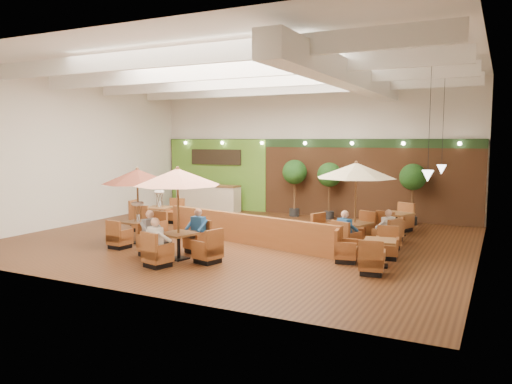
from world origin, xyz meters
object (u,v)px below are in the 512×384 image
Objects in this scene: table_2 at (356,188)px; topiary_1 at (329,177)px; diner_1 at (197,226)px; diner_4 at (387,225)px; service_counter at (208,198)px; table_3 at (154,214)px; topiary_2 at (413,179)px; table_4 at (370,253)px; diner_0 at (157,237)px; table_5 at (396,225)px; booth_divider at (247,229)px; diner_3 at (346,227)px; table_1 at (178,196)px; topiary_0 at (295,174)px; table_0 at (137,186)px; diner_2 at (151,229)px.

topiary_1 is at bearing 137.44° from table_2.
diner_4 is at bearing -145.37° from diner_1.
service_counter is 4.39m from table_3.
table_3 is 9.71m from topiary_2.
table_3 is 1.09× the size of table_4.
table_4 is 2.98× the size of diner_0.
diner_1 is at bearing -109.69° from table_5.
diner_0 is (3.79, -4.74, 0.31)m from table_3.
booth_divider is at bearing 135.16° from diner_4.
topiary_2 reaches higher than table_3.
diner_3 is (3.09, 0.08, 0.29)m from booth_divider.
diner_3 is at bearing 49.06° from table_1.
table_2 is at bearing -14.43° from table_3.
table_4 is at bearing 33.37° from table_1.
booth_divider is 3.51m from table_2.
diner_4 reaches higher than service_counter.
service_counter is at bearing -178.71° from topiary_2.
diner_0 is at bearing -63.99° from table_3.
table_2 is 1.39m from diner_4.
service_counter is 8.40m from diner_1.
table_5 is 5.45m from topiary_0.
booth_divider is 5.11m from table_5.
booth_divider is at bearing 88.54° from table_1.
table_5 is at bearing -92.39° from topiary_2.
topiary_2 reaches higher than topiary_1.
diner_3 is (7.60, -1.18, 0.30)m from table_3.
service_counter is 1.16× the size of table_3.
topiary_0 is at bearing 104.82° from table_1.
topiary_0 is 4.75m from topiary_2.
table_0 reaches higher than table_3.
booth_divider is at bearing -82.23° from topiary_0.
topiary_1 is 2.85× the size of diner_2.
table_0 is 2.94× the size of diner_2.
table_1 is at bearing -63.01° from service_counter.
table_0 reaches higher than table_5.
diner_2 is at bearing -109.59° from booth_divider.
table_4 is 1.99m from diner_4.
diner_3 is at bearing 63.07° from diner_0.
topiary_0 is (-0.07, 8.40, 0.05)m from table_1.
diner_0 is (-0.73, -3.48, 0.30)m from booth_divider.
diner_0 reaches higher than table_5.
booth_divider is 8.56× the size of diner_3.
diner_0 is 1.04× the size of diner_3.
table_3 is 8.81m from table_4.
diner_2 is at bearing 153.28° from diner_4.
table_4 is at bearing 123.28° from diner_2.
diner_1 reaches higher than booth_divider.
topiary_0 is 3.20× the size of diner_4.
booth_divider is at bearing -116.23° from table_5.
table_2 is 6.18m from topiary_0.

